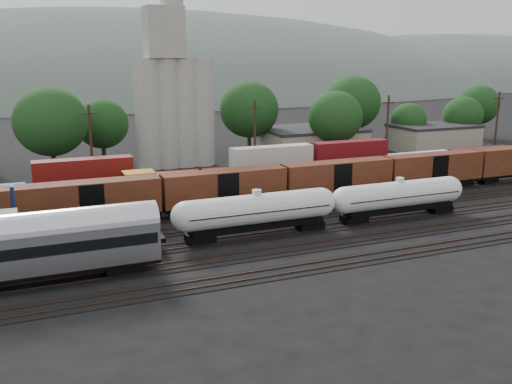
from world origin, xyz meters
name	(u,v)px	position (x,y,z in m)	size (l,w,h in m)	color
ground	(231,225)	(0.00, 0.00, 0.00)	(600.00, 600.00, 0.00)	black
tracks	(231,225)	(0.00, 0.00, 0.05)	(180.00, 33.20, 0.20)	black
green_locomotive	(50,235)	(-19.12, -5.00, 2.74)	(18.26, 3.22, 4.83)	black
tank_car_a	(257,211)	(0.98, -5.00, 2.81)	(18.11, 3.24, 4.75)	white
tank_car_b	(399,196)	(18.69, -5.00, 2.71)	(17.39, 3.11, 4.56)	white
orange_locomotive	(176,187)	(-3.51, 10.00, 2.59)	(18.22, 3.04, 4.56)	black
boxcar_string	(283,182)	(8.72, 5.00, 3.12)	(184.40, 2.90, 4.20)	black
container_wall	(133,182)	(-7.90, 15.00, 2.52)	(160.00, 2.60, 5.80)	black
grain_silo	(174,100)	(3.28, 36.00, 11.26)	(13.40, 5.00, 29.00)	#A3A095
industrial_sheds	(196,151)	(6.63, 35.25, 2.56)	(119.38, 17.26, 5.10)	#9E937F
tree_band	(188,119)	(6.50, 38.88, 7.64)	(160.35, 22.31, 14.49)	black
utility_poles	(178,143)	(0.00, 22.00, 6.21)	(122.20, 0.36, 12.00)	black
distant_hills	(107,129)	(23.92, 260.00, -20.56)	(860.00, 286.00, 130.00)	#59665B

